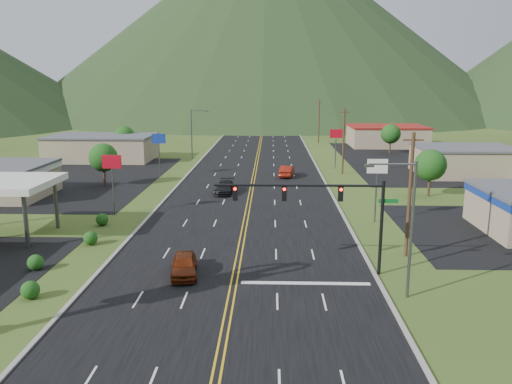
{
  "coord_description": "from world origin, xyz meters",
  "views": [
    {
      "loc": [
        2.54,
        -20.69,
        13.72
      ],
      "look_at": [
        1.26,
        21.28,
        4.5
      ],
      "focal_mm": 35.0,
      "sensor_mm": 36.0,
      "label": 1
    }
  ],
  "objects_px": {
    "car_red_near": "(184,265)",
    "traffic_signal": "(326,203)",
    "streetlight_west": "(193,131)",
    "car_red_far": "(287,171)",
    "car_dark_mid": "(225,188)",
    "streetlight_east": "(407,221)"
  },
  "relations": [
    {
      "from": "car_red_near",
      "to": "car_dark_mid",
      "type": "relative_size",
      "value": 0.87
    },
    {
      "from": "traffic_signal",
      "to": "car_red_far",
      "type": "height_order",
      "value": "traffic_signal"
    },
    {
      "from": "streetlight_east",
      "to": "car_dark_mid",
      "type": "height_order",
      "value": "streetlight_east"
    },
    {
      "from": "streetlight_west",
      "to": "car_dark_mid",
      "type": "distance_m",
      "value": 30.73
    },
    {
      "from": "traffic_signal",
      "to": "streetlight_west",
      "type": "xyz_separation_m",
      "value": [
        -18.16,
        56.0,
        -0.15
      ]
    },
    {
      "from": "streetlight_east",
      "to": "car_dark_mid",
      "type": "bearing_deg",
      "value": 115.18
    },
    {
      "from": "car_red_far",
      "to": "streetlight_east",
      "type": "bearing_deg",
      "value": 107.95
    },
    {
      "from": "streetlight_east",
      "to": "streetlight_west",
      "type": "height_order",
      "value": "same"
    },
    {
      "from": "traffic_signal",
      "to": "streetlight_west",
      "type": "relative_size",
      "value": 1.46
    },
    {
      "from": "car_dark_mid",
      "to": "car_red_far",
      "type": "xyz_separation_m",
      "value": [
        8.2,
        11.84,
        0.06
      ]
    },
    {
      "from": "car_dark_mid",
      "to": "traffic_signal",
      "type": "bearing_deg",
      "value": -67.09
    },
    {
      "from": "traffic_signal",
      "to": "car_red_near",
      "type": "bearing_deg",
      "value": -176.0
    },
    {
      "from": "streetlight_east",
      "to": "car_red_far",
      "type": "distance_m",
      "value": 43.29
    },
    {
      "from": "traffic_signal",
      "to": "car_red_far",
      "type": "distance_m",
      "value": 38.91
    },
    {
      "from": "traffic_signal",
      "to": "car_red_near",
      "type": "distance_m",
      "value": 11.19
    },
    {
      "from": "car_red_near",
      "to": "traffic_signal",
      "type": "bearing_deg",
      "value": -3.77
    },
    {
      "from": "car_dark_mid",
      "to": "car_red_far",
      "type": "height_order",
      "value": "car_red_far"
    },
    {
      "from": "traffic_signal",
      "to": "streetlight_east",
      "type": "bearing_deg",
      "value": -40.39
    },
    {
      "from": "streetlight_west",
      "to": "car_red_far",
      "type": "height_order",
      "value": "streetlight_west"
    },
    {
      "from": "streetlight_east",
      "to": "car_red_near",
      "type": "distance_m",
      "value": 15.87
    },
    {
      "from": "car_red_near",
      "to": "car_red_far",
      "type": "height_order",
      "value": "car_red_far"
    },
    {
      "from": "car_dark_mid",
      "to": "car_red_far",
      "type": "distance_m",
      "value": 14.41
    }
  ]
}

